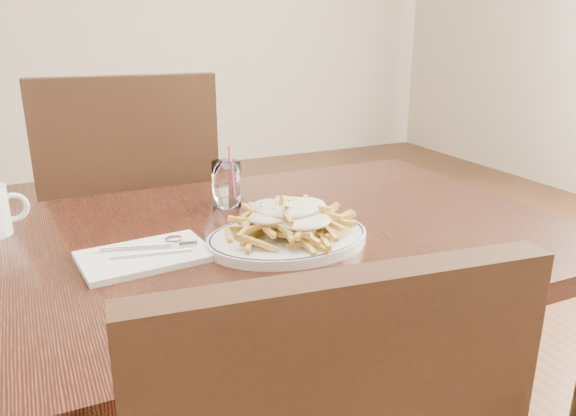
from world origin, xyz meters
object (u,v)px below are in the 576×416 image
table (266,269)px  loaded_fries (288,214)px  water_glass (227,187)px  fries_plate (288,238)px  chair_far (133,224)px

table → loaded_fries: size_ratio=4.39×
loaded_fries → water_glass: size_ratio=1.97×
fries_plate → water_glass: bearing=96.1°
loaded_fries → fries_plate: bearing=53.1°
water_glass → loaded_fries: bearing=-83.9°
table → water_glass: (-0.01, 0.19, 0.12)m
table → water_glass: water_glass is taller
water_glass → fries_plate: bearing=-83.9°
fries_plate → loaded_fries: (-0.00, -0.00, 0.05)m
water_glass → table: bearing=-86.2°
chair_far → water_glass: size_ratio=7.32×
table → loaded_fries: 0.15m
chair_far → loaded_fries: chair_far is taller
table → fries_plate: bearing=-77.9°
chair_far → fries_plate: (0.17, -0.72, 0.19)m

